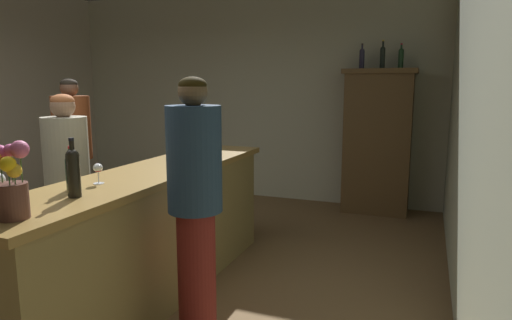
# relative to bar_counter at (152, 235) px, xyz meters

# --- Properties ---
(floor) EXTENTS (9.23, 9.23, 0.00)m
(floor) POSITION_rel_bar_counter_xyz_m (-0.60, -0.21, -0.51)
(floor) COLOR brown
(floor) RESTS_ON ground
(wall_back) EXTENTS (5.65, 0.12, 2.98)m
(wall_back) POSITION_rel_bar_counter_xyz_m (-0.60, 3.40, 0.99)
(wall_back) COLOR #B4B69C
(wall_back) RESTS_ON ground
(wall_right) EXTENTS (0.12, 7.22, 2.98)m
(wall_right) POSITION_rel_bar_counter_xyz_m (2.23, -0.21, 0.99)
(wall_right) COLOR #AFBA9E
(wall_right) RESTS_ON ground
(bar_counter) EXTENTS (0.64, 2.97, 1.00)m
(bar_counter) POSITION_rel_bar_counter_xyz_m (0.00, 0.00, 0.00)
(bar_counter) COLOR olive
(bar_counter) RESTS_ON ground
(display_cabinet) EXTENTS (0.90, 0.47, 1.83)m
(display_cabinet) POSITION_rel_bar_counter_xyz_m (1.33, 3.07, 0.45)
(display_cabinet) COLOR brown
(display_cabinet) RESTS_ON ground
(wine_bottle_rose) EXTENTS (0.07, 0.07, 0.31)m
(wine_bottle_rose) POSITION_rel_bar_counter_xyz_m (-0.08, 0.54, 0.63)
(wine_bottle_rose) COLOR #26273A
(wine_bottle_rose) RESTS_ON bar_counter
(wine_bottle_malbec) EXTENTS (0.07, 0.07, 0.34)m
(wine_bottle_malbec) POSITION_rel_bar_counter_xyz_m (0.06, -0.83, 0.65)
(wine_bottle_malbec) COLOR black
(wine_bottle_malbec) RESTS_ON bar_counter
(wine_bottle_riesling) EXTENTS (0.07, 0.07, 0.29)m
(wine_bottle_riesling) POSITION_rel_bar_counter_xyz_m (0.21, 0.71, 0.62)
(wine_bottle_riesling) COLOR #432A1C
(wine_bottle_riesling) RESTS_ON bar_counter
(wine_bottle_chardonnay) EXTENTS (0.07, 0.07, 0.29)m
(wine_bottle_chardonnay) POSITION_rel_bar_counter_xyz_m (-0.06, 1.16, 0.62)
(wine_bottle_chardonnay) COLOR #23303E
(wine_bottle_chardonnay) RESTS_ON bar_counter
(wine_bottle_syrah) EXTENTS (0.08, 0.08, 0.27)m
(wine_bottle_syrah) POSITION_rel_bar_counter_xyz_m (-0.07, -0.69, 0.62)
(wine_bottle_syrah) COLOR #14331E
(wine_bottle_syrah) RESTS_ON bar_counter
(wine_glass_front) EXTENTS (0.07, 0.07, 0.13)m
(wine_glass_front) POSITION_rel_bar_counter_xyz_m (-0.05, -0.49, 0.59)
(wine_glass_front) COLOR white
(wine_glass_front) RESTS_ON bar_counter
(wine_glass_mid) EXTENTS (0.07, 0.07, 0.17)m
(wine_glass_mid) POSITION_rel_bar_counter_xyz_m (0.20, 0.24, 0.61)
(wine_glass_mid) COLOR white
(wine_glass_mid) RESTS_ON bar_counter
(wine_glass_rear) EXTENTS (0.06, 0.06, 0.17)m
(wine_glass_rear) POSITION_rel_bar_counter_xyz_m (-0.20, -1.08, 0.62)
(wine_glass_rear) COLOR white
(wine_glass_rear) RESTS_ON bar_counter
(flower_arrangement) EXTENTS (0.16, 0.16, 0.37)m
(flower_arrangement) POSITION_rel_bar_counter_xyz_m (0.10, -1.26, 0.66)
(flower_arrangement) COLOR #553129
(flower_arrangement) RESTS_ON bar_counter
(cheese_plate) EXTENTS (0.14, 0.14, 0.01)m
(cheese_plate) POSITION_rel_bar_counter_xyz_m (0.16, 0.49, 0.50)
(cheese_plate) COLOR white
(cheese_plate) RESTS_ON bar_counter
(display_bottle_left) EXTENTS (0.06, 0.06, 0.31)m
(display_bottle_left) POSITION_rel_bar_counter_xyz_m (1.10, 3.07, 1.47)
(display_bottle_left) COLOR #24233A
(display_bottle_left) RESTS_ON display_cabinet
(display_bottle_midleft) EXTENTS (0.06, 0.06, 0.35)m
(display_bottle_midleft) POSITION_rel_bar_counter_xyz_m (1.35, 3.07, 1.48)
(display_bottle_midleft) COLOR black
(display_bottle_midleft) RESTS_ON display_cabinet
(display_bottle_center) EXTENTS (0.06, 0.06, 0.30)m
(display_bottle_center) POSITION_rel_bar_counter_xyz_m (1.56, 3.07, 1.46)
(display_bottle_center) COLOR #1C3C20
(display_bottle_center) RESTS_ON display_cabinet
(patron_in_navy) EXTENTS (0.39, 0.39, 1.70)m
(patron_in_navy) POSITION_rel_bar_counter_xyz_m (-1.59, 0.93, 0.42)
(patron_in_navy) COLOR #476743
(patron_in_navy) RESTS_ON ground
(patron_tall) EXTENTS (0.37, 0.37, 1.56)m
(patron_tall) POSITION_rel_bar_counter_xyz_m (-0.89, 0.10, 0.35)
(patron_tall) COLOR #302933
(patron_tall) RESTS_ON ground
(bartender) EXTENTS (0.33, 0.33, 1.68)m
(bartender) POSITION_rel_bar_counter_xyz_m (0.63, -0.45, 0.42)
(bartender) COLOR maroon
(bartender) RESTS_ON ground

